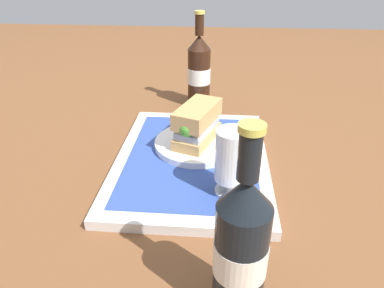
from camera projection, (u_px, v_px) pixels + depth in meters
ground_plane at (192, 164)px, 0.77m from camera, size 3.00×3.00×0.00m
tray at (192, 160)px, 0.76m from camera, size 0.44×0.32×0.02m
placemat at (192, 156)px, 0.76m from camera, size 0.38×0.27×0.00m
plate at (197, 144)px, 0.79m from camera, size 0.19×0.19×0.01m
sandwich at (197, 124)px, 0.76m from camera, size 0.14×0.10×0.08m
beer_glass at (232, 161)px, 0.61m from camera, size 0.06×0.06×0.12m
beer_bottle at (241, 248)px, 0.42m from camera, size 0.07×0.07×0.27m
second_bottle at (199, 71)px, 1.01m from camera, size 0.07×0.07×0.27m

